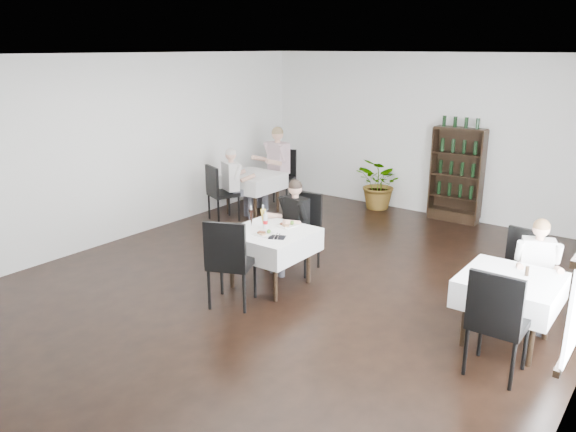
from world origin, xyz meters
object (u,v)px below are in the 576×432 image
object	(u,v)px
wine_shelf	(456,176)
potted_tree	(380,184)
main_table	(270,241)
diner_main	(292,219)

from	to	relation	value
wine_shelf	potted_tree	size ratio (longest dim) A/B	1.72
wine_shelf	potted_tree	xyz separation A→B (m)	(-1.46, -0.11, -0.34)
wine_shelf	main_table	distance (m)	4.41
potted_tree	main_table	bearing A→B (deg)	-82.43
wine_shelf	diner_main	distance (m)	3.85
diner_main	potted_tree	bearing A→B (deg)	97.55
main_table	diner_main	xyz separation A→B (m)	(-0.08, 0.59, 0.15)
wine_shelf	potted_tree	bearing A→B (deg)	-175.52
potted_tree	diner_main	distance (m)	3.65
wine_shelf	potted_tree	world-z (taller)	wine_shelf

